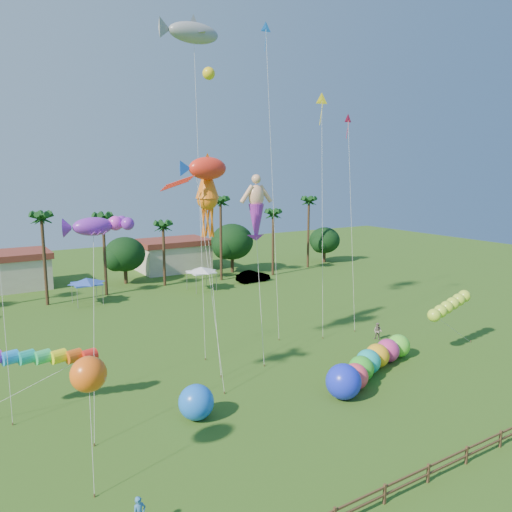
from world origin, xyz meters
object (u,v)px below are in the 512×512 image
caterpillar_inflatable (368,364)px  blue_ball (196,402)px  car_b (253,276)px  spectator_b (378,331)px

caterpillar_inflatable → blue_ball: caterpillar_inflatable is taller
caterpillar_inflatable → blue_ball: size_ratio=5.21×
car_b → caterpillar_inflatable: bearing=161.5°
car_b → spectator_b: (-2.89, -26.24, 0.02)m
caterpillar_inflatable → blue_ball: bearing=154.3°
spectator_b → car_b: bearing=148.5°
caterpillar_inflatable → car_b: bearing=51.8°
spectator_b → blue_ball: bearing=-102.5°
blue_ball → caterpillar_inflatable: bearing=-4.3°
spectator_b → caterpillar_inflatable: caterpillar_inflatable is taller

